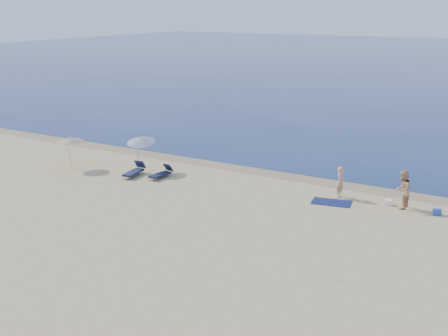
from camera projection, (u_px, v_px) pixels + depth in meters
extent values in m
cube|color=#847254|center=(304.00, 179.00, 32.68)|extent=(240.00, 1.60, 0.00)
imported|color=tan|center=(340.00, 182.00, 29.27)|extent=(0.42, 0.62, 1.67)
imported|color=tan|center=(403.00, 190.00, 27.63)|extent=(0.81, 1.00, 1.94)
cube|color=#0D1645|center=(331.00, 202.00, 28.68)|extent=(2.15, 1.44, 0.03)
cube|color=white|center=(388.00, 202.00, 28.33)|extent=(0.37, 0.33, 0.27)
cube|color=#204DAF|center=(437.00, 212.00, 26.97)|extent=(0.46, 0.37, 0.28)
cylinder|color=silver|center=(138.00, 157.00, 33.71)|extent=(0.13, 0.39, 1.99)
cone|color=silver|center=(141.00, 140.00, 33.74)|extent=(2.10, 2.12, 0.61)
sphere|color=silver|center=(141.00, 137.00, 33.69)|extent=(0.06, 0.06, 0.06)
cylinder|color=silver|center=(69.00, 155.00, 34.48)|extent=(0.05, 0.21, 1.86)
cone|color=beige|center=(70.00, 140.00, 34.36)|extent=(1.67, 1.69, 0.43)
sphere|color=silver|center=(70.00, 137.00, 34.32)|extent=(0.05, 0.05, 0.05)
cube|color=#161F3D|center=(133.00, 172.00, 33.06)|extent=(0.80, 1.67, 0.11)
cube|color=#161F3D|center=(140.00, 164.00, 33.69)|extent=(0.63, 0.46, 0.52)
cylinder|color=#A5A5AD|center=(137.00, 175.00, 33.01)|extent=(0.03, 0.03, 0.23)
cube|color=#131935|center=(160.00, 175.00, 32.71)|extent=(0.73, 1.51, 0.10)
cube|color=#131935|center=(168.00, 168.00, 33.18)|extent=(0.57, 0.42, 0.47)
cylinder|color=#A5A5AD|center=(163.00, 177.00, 32.61)|extent=(0.03, 0.03, 0.21)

